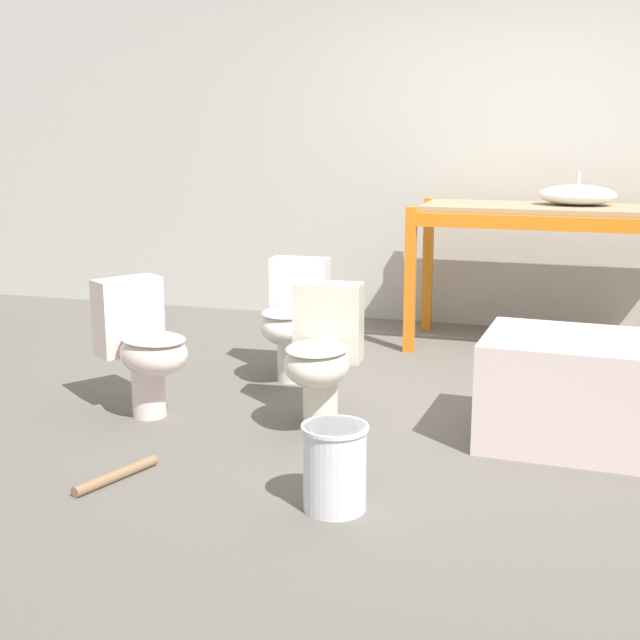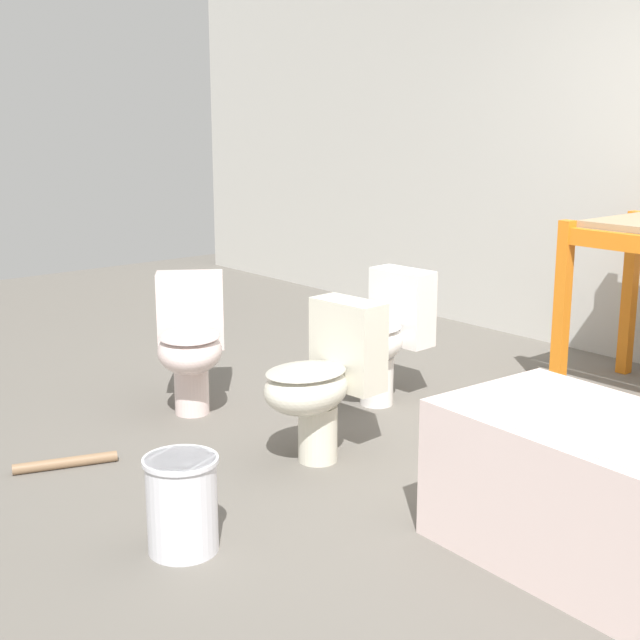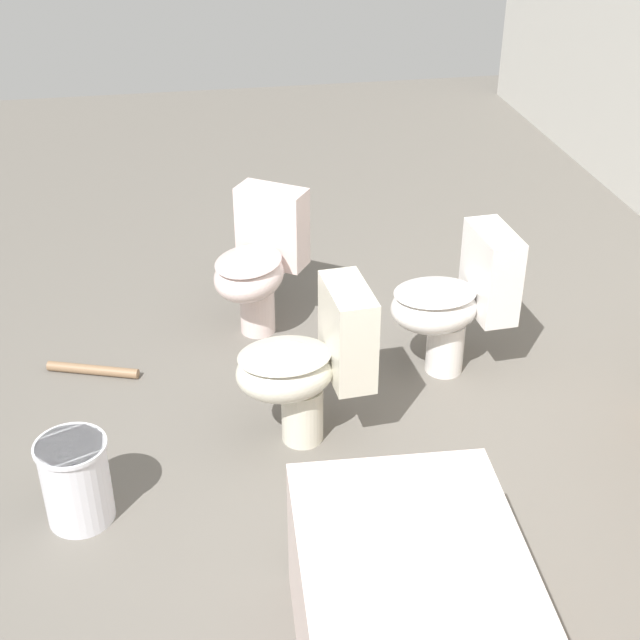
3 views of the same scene
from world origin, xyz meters
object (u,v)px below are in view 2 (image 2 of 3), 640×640
at_px(toilet_near, 323,377).
at_px(toilet_far, 382,334).
at_px(toilet_extra, 190,340).
at_px(bucket_white, 182,502).
at_px(bathtub_main, 637,498).

height_order(toilet_near, toilet_far, same).
xyz_separation_m(toilet_near, toilet_extra, (-0.96, -0.10, 0.00)).
bearing_deg(toilet_extra, toilet_far, 1.62).
bearing_deg(bucket_white, toilet_extra, 146.54).
xyz_separation_m(toilet_near, bucket_white, (0.34, -0.96, -0.20)).
bearing_deg(bucket_white, toilet_near, 109.55).
bearing_deg(toilet_far, bucket_white, -69.94).
bearing_deg(bathtub_main, toilet_near, -173.55).
height_order(bathtub_main, toilet_far, toilet_far).
relative_size(toilet_near, toilet_far, 1.00).
relative_size(toilet_extra, bucket_white, 2.01).
xyz_separation_m(bathtub_main, toilet_far, (-1.93, 0.68, 0.08)).
height_order(toilet_near, bucket_white, toilet_near).
distance_m(toilet_extra, bucket_white, 1.57).
bearing_deg(toilet_near, toilet_far, 113.91).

